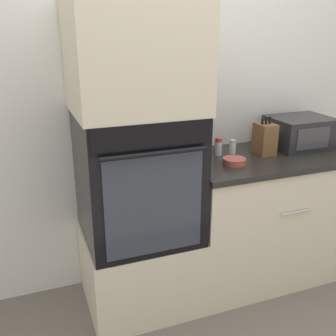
{
  "coord_description": "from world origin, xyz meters",
  "views": [
    {
      "loc": [
        -0.91,
        -1.72,
        1.64
      ],
      "look_at": [
        -0.18,
        0.21,
        0.9
      ],
      "focal_mm": 42.0,
      "sensor_mm": 36.0,
      "label": 1
    }
  ],
  "objects_px": {
    "microwave": "(300,132)",
    "condiment_jar_far": "(218,147)",
    "knife_block": "(265,139)",
    "wall_oven": "(138,176)",
    "condiment_jar_mid": "(257,136)",
    "bowl": "(234,161)",
    "condiment_jar_near": "(233,147)"
  },
  "relations": [
    {
      "from": "microwave",
      "to": "condiment_jar_far",
      "type": "height_order",
      "value": "microwave"
    },
    {
      "from": "knife_block",
      "to": "condiment_jar_far",
      "type": "xyz_separation_m",
      "value": [
        -0.29,
        0.08,
        -0.05
      ]
    },
    {
      "from": "wall_oven",
      "to": "microwave",
      "type": "distance_m",
      "value": 1.18
    },
    {
      "from": "knife_block",
      "to": "wall_oven",
      "type": "bearing_deg",
      "value": -178.47
    },
    {
      "from": "condiment_jar_mid",
      "to": "condiment_jar_far",
      "type": "xyz_separation_m",
      "value": [
        -0.38,
        -0.15,
        0.01
      ]
    },
    {
      "from": "wall_oven",
      "to": "microwave",
      "type": "relative_size",
      "value": 1.85
    },
    {
      "from": "microwave",
      "to": "condiment_jar_far",
      "type": "distance_m",
      "value": 0.61
    },
    {
      "from": "bowl",
      "to": "condiment_jar_far",
      "type": "relative_size",
      "value": 1.2
    },
    {
      "from": "condiment_jar_far",
      "to": "condiment_jar_near",
      "type": "bearing_deg",
      "value": 0.19
    },
    {
      "from": "wall_oven",
      "to": "condiment_jar_mid",
      "type": "distance_m",
      "value": 0.98
    },
    {
      "from": "knife_block",
      "to": "condiment_jar_near",
      "type": "xyz_separation_m",
      "value": [
        -0.18,
        0.08,
        -0.06
      ]
    },
    {
      "from": "microwave",
      "to": "knife_block",
      "type": "distance_m",
      "value": 0.32
    },
    {
      "from": "microwave",
      "to": "condiment_jar_near",
      "type": "height_order",
      "value": "microwave"
    },
    {
      "from": "knife_block",
      "to": "condiment_jar_mid",
      "type": "height_order",
      "value": "knife_block"
    },
    {
      "from": "knife_block",
      "to": "condiment_jar_far",
      "type": "bearing_deg",
      "value": 163.99
    },
    {
      "from": "knife_block",
      "to": "condiment_jar_mid",
      "type": "relative_size",
      "value": 2.38
    },
    {
      "from": "wall_oven",
      "to": "condiment_jar_near",
      "type": "height_order",
      "value": "wall_oven"
    },
    {
      "from": "knife_block",
      "to": "bowl",
      "type": "xyz_separation_m",
      "value": [
        -0.28,
        -0.11,
        -0.08
      ]
    },
    {
      "from": "bowl",
      "to": "condiment_jar_near",
      "type": "xyz_separation_m",
      "value": [
        0.1,
        0.19,
        0.03
      ]
    },
    {
      "from": "condiment_jar_near",
      "to": "condiment_jar_far",
      "type": "xyz_separation_m",
      "value": [
        -0.11,
        -0.0,
        0.01
      ]
    },
    {
      "from": "microwave",
      "to": "condiment_jar_mid",
      "type": "distance_m",
      "value": 0.29
    },
    {
      "from": "condiment_jar_near",
      "to": "condiment_jar_far",
      "type": "height_order",
      "value": "condiment_jar_far"
    },
    {
      "from": "condiment_jar_far",
      "to": "wall_oven",
      "type": "bearing_deg",
      "value": -169.49
    },
    {
      "from": "microwave",
      "to": "bowl",
      "type": "height_order",
      "value": "microwave"
    },
    {
      "from": "wall_oven",
      "to": "bowl",
      "type": "relative_size",
      "value": 5.37
    },
    {
      "from": "wall_oven",
      "to": "condiment_jar_mid",
      "type": "bearing_deg",
      "value": 14.98
    },
    {
      "from": "bowl",
      "to": "knife_block",
      "type": "bearing_deg",
      "value": 21.04
    },
    {
      "from": "condiment_jar_near",
      "to": "condiment_jar_mid",
      "type": "relative_size",
      "value": 0.88
    },
    {
      "from": "bowl",
      "to": "condiment_jar_far",
      "type": "height_order",
      "value": "condiment_jar_far"
    },
    {
      "from": "wall_oven",
      "to": "condiment_jar_near",
      "type": "bearing_deg",
      "value": 8.91
    },
    {
      "from": "wall_oven",
      "to": "knife_block",
      "type": "relative_size",
      "value": 3.03
    },
    {
      "from": "wall_oven",
      "to": "microwave",
      "type": "height_order",
      "value": "wall_oven"
    }
  ]
}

